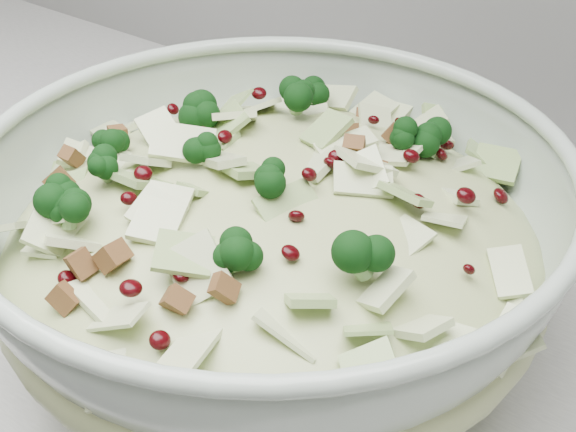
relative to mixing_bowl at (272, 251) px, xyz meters
name	(u,v)px	position (x,y,z in m)	size (l,w,h in m)	color
mixing_bowl	(272,251)	(0.00, 0.00, 0.00)	(0.50, 0.50, 0.16)	#A0B0A1
salad	(272,220)	(0.00, 0.00, 0.03)	(0.39, 0.39, 0.16)	tan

